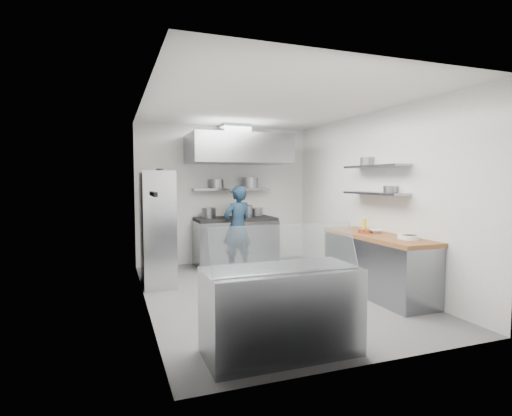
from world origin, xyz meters
name	(u,v)px	position (x,y,z in m)	size (l,w,h in m)	color
floor	(270,293)	(0.00, 0.00, 0.00)	(5.00, 5.00, 0.00)	#4E4E50
ceiling	(270,105)	(0.00, 0.00, 2.80)	(5.00, 5.00, 0.00)	silver
wall_back	(225,195)	(0.00, 2.50, 1.40)	(3.60, 0.02, 2.80)	white
wall_front	(373,214)	(0.00, -2.50, 1.40)	(3.60, 0.02, 2.80)	white
wall_left	(145,203)	(-1.80, 0.00, 1.40)	(5.00, 0.02, 2.80)	white
wall_right	(371,199)	(1.80, 0.00, 1.40)	(5.00, 0.02, 2.80)	white
gas_range	(235,243)	(0.10, 2.10, 0.45)	(1.60, 0.80, 0.90)	gray
cooktop	(235,219)	(0.10, 2.10, 0.93)	(1.57, 0.78, 0.06)	black
stock_pot_left	(209,213)	(-0.42, 2.17, 1.06)	(0.27, 0.27, 0.20)	slate
stock_pot_mid	(243,211)	(0.25, 2.03, 1.08)	(0.37, 0.37, 0.24)	slate
stock_pot_right	(256,212)	(0.64, 2.36, 1.04)	(0.28, 0.28, 0.16)	slate
over_range_shelf	(232,189)	(0.10, 2.34, 1.52)	(1.60, 0.30, 0.04)	gray
shelf_pot_a	(216,184)	(-0.21, 2.38, 1.63)	(0.29, 0.29, 0.18)	slate
shelf_pot_b	(250,183)	(0.46, 2.20, 1.65)	(0.32, 0.32, 0.22)	slate
extractor_hood	(237,149)	(0.10, 1.93, 2.30)	(1.90, 1.15, 0.55)	gray
hood_duct	(234,131)	(0.10, 2.15, 2.68)	(0.55, 0.55, 0.24)	slate
red_firebox	(164,195)	(-1.25, 2.44, 1.42)	(0.22, 0.10, 0.26)	red
chef	(238,228)	(0.02, 1.69, 0.80)	(0.58, 0.38, 1.60)	#122438
wire_rack	(157,228)	(-1.53, 1.09, 0.93)	(0.50, 0.90, 1.85)	silver
rack_bin_a	(158,236)	(-1.53, 1.07, 0.80)	(0.18, 0.22, 0.20)	white
rack_bin_b	(155,204)	(-1.53, 1.41, 1.30)	(0.16, 0.20, 0.18)	yellow
rack_jar	(160,174)	(-1.48, 1.05, 1.80)	(0.12, 0.12, 0.18)	black
knife_strip	(153,194)	(-1.78, -0.90, 1.55)	(0.04, 0.55, 0.05)	black
prep_counter_base	(376,266)	(1.48, -0.60, 0.42)	(0.62, 2.00, 0.84)	gray
prep_counter_top	(377,236)	(1.48, -0.60, 0.87)	(0.65, 2.04, 0.06)	brown
plate_stack_a	(407,237)	(1.59, -1.12, 0.93)	(0.27, 0.27, 0.06)	white
plate_stack_b	(411,238)	(1.57, -1.21, 0.93)	(0.22, 0.22, 0.06)	white
copper_pan	(364,231)	(1.38, -0.41, 0.93)	(0.18, 0.18, 0.06)	#D4673B
squeeze_bottle	(364,224)	(1.64, -0.05, 0.99)	(0.06, 0.06, 0.18)	yellow
mixing_bowl	(375,231)	(1.57, -0.44, 0.92)	(0.20, 0.20, 0.05)	white
wall_shelf_lower	(374,193)	(1.64, -0.30, 1.50)	(0.30, 1.30, 0.04)	gray
wall_shelf_upper	(375,166)	(1.64, -0.30, 1.92)	(0.30, 1.30, 0.04)	gray
shelf_pot_c	(391,189)	(1.73, -0.57, 1.57)	(0.21, 0.21, 0.10)	slate
shelf_pot_d	(368,162)	(1.75, 0.05, 2.01)	(0.24, 0.24, 0.14)	slate
display_case	(281,311)	(-0.68, -2.00, 0.42)	(1.50, 0.70, 0.85)	gray
display_glass	(286,248)	(-0.68, -2.12, 1.07)	(1.47, 0.02, 0.45)	silver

